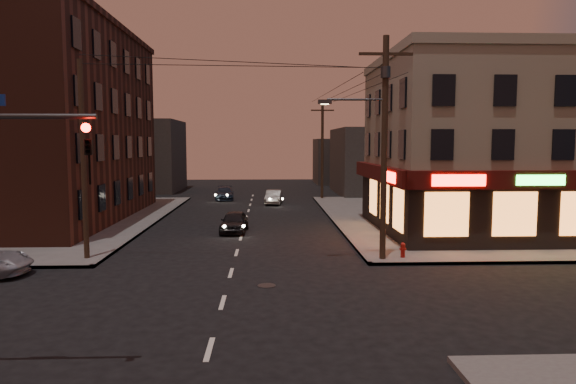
{
  "coord_description": "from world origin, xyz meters",
  "views": [
    {
      "loc": [
        1.55,
        -17.12,
        5.41
      ],
      "look_at": [
        2.48,
        6.15,
        3.2
      ],
      "focal_mm": 32.0,
      "sensor_mm": 36.0,
      "label": 1
    }
  ],
  "objects_px": {
    "fire_hydrant": "(403,249)",
    "sedan_near": "(234,222)",
    "sedan_mid": "(274,197)",
    "sedan_far": "(225,193)"
  },
  "relations": [
    {
      "from": "fire_hydrant",
      "to": "sedan_near",
      "type": "bearing_deg",
      "value": 136.01
    },
    {
      "from": "sedan_mid",
      "to": "sedan_far",
      "type": "bearing_deg",
      "value": 147.16
    },
    {
      "from": "sedan_mid",
      "to": "sedan_far",
      "type": "xyz_separation_m",
      "value": [
        -4.7,
        3.77,
        -0.01
      ]
    },
    {
      "from": "sedan_near",
      "to": "fire_hydrant",
      "type": "height_order",
      "value": "sedan_near"
    },
    {
      "from": "sedan_far",
      "to": "fire_hydrant",
      "type": "xyz_separation_m",
      "value": [
        10.42,
        -26.31,
        -0.08
      ]
    },
    {
      "from": "sedan_mid",
      "to": "fire_hydrant",
      "type": "height_order",
      "value": "sedan_mid"
    },
    {
      "from": "sedan_near",
      "to": "fire_hydrant",
      "type": "xyz_separation_m",
      "value": [
        8.3,
        -8.01,
        -0.11
      ]
    },
    {
      "from": "sedan_mid",
      "to": "sedan_near",
      "type": "bearing_deg",
      "value": -94.24
    },
    {
      "from": "sedan_mid",
      "to": "fire_hydrant",
      "type": "relative_size",
      "value": 5.41
    },
    {
      "from": "sedan_near",
      "to": "sedan_mid",
      "type": "xyz_separation_m",
      "value": [
        2.59,
        14.53,
        -0.02
      ]
    }
  ]
}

